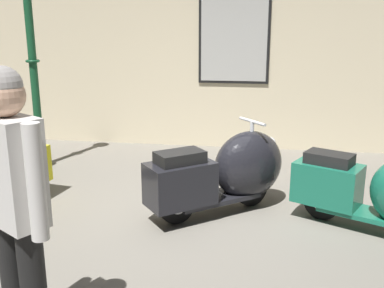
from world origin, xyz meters
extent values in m
plane|color=slate|center=(0.00, 0.00, 0.00)|extent=(60.00, 60.00, 0.00)
cube|color=beige|center=(0.00, 3.26, 1.87)|extent=(18.00, 0.20, 3.73)
cube|color=black|center=(0.29, 3.15, 1.78)|extent=(1.11, 0.03, 1.42)
cube|color=#B2B2AD|center=(0.29, 3.13, 1.78)|extent=(1.03, 0.01, 1.34)
cylinder|color=black|center=(-1.90, 0.41, 0.19)|extent=(0.14, 0.39, 0.39)
cylinder|color=silver|center=(-1.90, 0.41, 0.19)|extent=(0.12, 0.19, 0.17)
cube|color=gold|center=(-1.91, 0.37, 0.41)|extent=(0.49, 0.71, 0.43)
cube|color=gray|center=(-1.91, 0.37, 0.68)|extent=(0.34, 0.50, 0.12)
cylinder|color=black|center=(0.68, 0.70, 0.20)|extent=(0.36, 0.31, 0.40)
cylinder|color=silver|center=(0.68, 0.70, 0.20)|extent=(0.20, 0.19, 0.18)
cylinder|color=black|center=(-0.05, 0.11, 0.20)|extent=(0.36, 0.31, 0.40)
cylinder|color=silver|center=(-0.05, 0.11, 0.20)|extent=(0.20, 0.19, 0.18)
cube|color=black|center=(0.32, 0.40, 0.18)|extent=(0.96, 0.87, 0.05)
ellipsoid|color=black|center=(0.65, 0.67, 0.48)|extent=(0.98, 0.93, 0.76)
cube|color=black|center=(-0.02, 0.13, 0.42)|extent=(0.78, 0.73, 0.44)
cube|color=black|center=(-0.02, 0.13, 0.70)|extent=(0.55, 0.52, 0.12)
sphere|color=silver|center=(0.86, 0.84, 0.69)|extent=(0.15, 0.15, 0.15)
cylinder|color=silver|center=(0.67, 0.69, 0.83)|extent=(0.04, 0.04, 0.28)
cylinder|color=silver|center=(0.67, 0.69, 0.97)|extent=(0.30, 0.36, 0.03)
cube|color=silver|center=(0.49, 0.87, 0.43)|extent=(0.53, 0.43, 0.02)
cylinder|color=black|center=(1.42, 0.44, 0.19)|extent=(0.37, 0.24, 0.38)
cylinder|color=silver|center=(1.42, 0.44, 0.19)|extent=(0.19, 0.16, 0.17)
cube|color=#196B51|center=(1.83, 0.24, 0.17)|extent=(0.96, 0.72, 0.05)
cube|color=#196B51|center=(1.46, 0.43, 0.40)|extent=(0.75, 0.63, 0.42)
cube|color=black|center=(1.46, 0.43, 0.67)|extent=(0.53, 0.44, 0.11)
cylinder|color=#144728|center=(-2.36, 1.72, 0.09)|extent=(0.28, 0.28, 0.18)
cylinder|color=#144728|center=(-2.36, 1.72, 1.38)|extent=(0.11, 0.11, 2.40)
torus|color=#144728|center=(-2.36, 1.72, 1.50)|extent=(0.19, 0.19, 0.04)
cylinder|color=black|center=(-0.50, -1.95, 0.52)|extent=(0.15, 0.15, 0.87)
cylinder|color=black|center=(-0.70, -1.83, 0.52)|extent=(0.15, 0.15, 0.87)
cube|color=silver|center=(-0.60, -1.89, 1.18)|extent=(0.46, 0.39, 0.62)
cylinder|color=silver|center=(-0.38, -2.02, 1.17)|extent=(0.10, 0.10, 0.64)
sphere|color=tan|center=(-0.60, -1.89, 1.60)|extent=(0.23, 0.23, 0.23)
sphere|color=gray|center=(-0.60, -1.89, 1.65)|extent=(0.22, 0.22, 0.22)
camera|label=1|loc=(0.76, -4.06, 1.96)|focal=41.83mm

